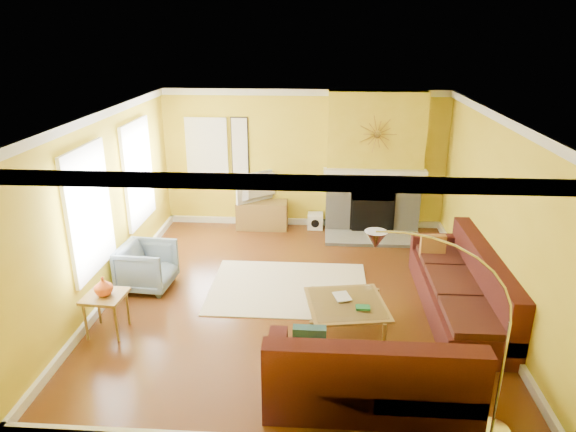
# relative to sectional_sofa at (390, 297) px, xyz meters

# --- Properties ---
(floor) EXTENTS (5.50, 6.00, 0.02)m
(floor) POSITION_rel_sectional_sofa_xyz_m (-1.28, 0.78, -0.46)
(floor) COLOR brown
(floor) RESTS_ON ground
(ceiling) EXTENTS (5.50, 6.00, 0.02)m
(ceiling) POSITION_rel_sectional_sofa_xyz_m (-1.28, 0.78, 2.26)
(ceiling) COLOR white
(ceiling) RESTS_ON ground
(wall_back) EXTENTS (5.50, 0.02, 2.70)m
(wall_back) POSITION_rel_sectional_sofa_xyz_m (-1.28, 3.79, 0.90)
(wall_back) COLOR yellow
(wall_back) RESTS_ON ground
(wall_front) EXTENTS (5.50, 0.02, 2.70)m
(wall_front) POSITION_rel_sectional_sofa_xyz_m (-1.28, -2.23, 0.90)
(wall_front) COLOR yellow
(wall_front) RESTS_ON ground
(wall_left) EXTENTS (0.02, 6.00, 2.70)m
(wall_left) POSITION_rel_sectional_sofa_xyz_m (-4.04, 0.78, 0.90)
(wall_left) COLOR yellow
(wall_left) RESTS_ON ground
(wall_right) EXTENTS (0.02, 6.00, 2.70)m
(wall_right) POSITION_rel_sectional_sofa_xyz_m (1.48, 0.78, 0.90)
(wall_right) COLOR yellow
(wall_right) RESTS_ON ground
(baseboard) EXTENTS (5.50, 6.00, 0.12)m
(baseboard) POSITION_rel_sectional_sofa_xyz_m (-1.28, 0.78, -0.39)
(baseboard) COLOR white
(baseboard) RESTS_ON floor
(crown_molding) EXTENTS (5.50, 6.00, 0.12)m
(crown_molding) POSITION_rel_sectional_sofa_xyz_m (-1.28, 0.78, 2.19)
(crown_molding) COLOR white
(crown_molding) RESTS_ON ceiling
(window_left_near) EXTENTS (0.06, 1.22, 1.72)m
(window_left_near) POSITION_rel_sectional_sofa_xyz_m (-4.00, 2.08, 1.05)
(window_left_near) COLOR white
(window_left_near) RESTS_ON wall_left
(window_left_far) EXTENTS (0.06, 1.22, 1.72)m
(window_left_far) POSITION_rel_sectional_sofa_xyz_m (-4.00, 0.18, 1.05)
(window_left_far) COLOR white
(window_left_far) RESTS_ON wall_left
(window_back) EXTENTS (0.82, 0.06, 1.22)m
(window_back) POSITION_rel_sectional_sofa_xyz_m (-3.18, 3.74, 1.10)
(window_back) COLOR white
(window_back) RESTS_ON wall_back
(wall_art) EXTENTS (0.34, 0.04, 1.14)m
(wall_art) POSITION_rel_sectional_sofa_xyz_m (-2.53, 3.75, 1.15)
(wall_art) COLOR white
(wall_art) RESTS_ON wall_back
(fireplace) EXTENTS (1.80, 0.40, 2.70)m
(fireplace) POSITION_rel_sectional_sofa_xyz_m (0.07, 3.58, 0.90)
(fireplace) COLOR gray
(fireplace) RESTS_ON floor
(mantel) EXTENTS (1.92, 0.22, 0.08)m
(mantel) POSITION_rel_sectional_sofa_xyz_m (0.07, 3.34, 0.80)
(mantel) COLOR white
(mantel) RESTS_ON fireplace
(hearth) EXTENTS (1.80, 0.70, 0.06)m
(hearth) POSITION_rel_sectional_sofa_xyz_m (0.07, 3.03, -0.42)
(hearth) COLOR gray
(hearth) RESTS_ON floor
(sunburst) EXTENTS (0.70, 0.04, 0.70)m
(sunburst) POSITION_rel_sectional_sofa_xyz_m (0.07, 3.35, 1.50)
(sunburst) COLOR olive
(sunburst) RESTS_ON fireplace
(rug) EXTENTS (2.40, 1.80, 0.02)m
(rug) POSITION_rel_sectional_sofa_xyz_m (-1.39, 1.00, -0.44)
(rug) COLOR beige
(rug) RESTS_ON floor
(sectional_sofa) EXTENTS (2.94, 3.84, 0.90)m
(sectional_sofa) POSITION_rel_sectional_sofa_xyz_m (0.00, 0.00, 0.00)
(sectional_sofa) COLOR #491917
(sectional_sofa) RESTS_ON floor
(coffee_table) EXTENTS (1.15, 1.15, 0.40)m
(coffee_table) POSITION_rel_sectional_sofa_xyz_m (-0.56, -0.07, -0.25)
(coffee_table) COLOR white
(coffee_table) RESTS_ON floor
(media_console) EXTENTS (1.00, 0.45, 0.55)m
(media_console) POSITION_rel_sectional_sofa_xyz_m (-2.09, 3.51, -0.17)
(media_console) COLOR olive
(media_console) RESTS_ON floor
(tv) EXTENTS (0.87, 0.77, 0.59)m
(tv) POSITION_rel_sectional_sofa_xyz_m (-2.09, 3.51, 0.39)
(tv) COLOR black
(tv) RESTS_ON media_console
(subwoofer) EXTENTS (0.30, 0.30, 0.30)m
(subwoofer) POSITION_rel_sectional_sofa_xyz_m (-1.03, 3.57, -0.30)
(subwoofer) COLOR white
(subwoofer) RESTS_ON floor
(armchair) EXTENTS (0.83, 0.81, 0.71)m
(armchair) POSITION_rel_sectional_sofa_xyz_m (-3.55, 0.89, -0.10)
(armchair) COLOR slate
(armchair) RESTS_ON floor
(side_table) EXTENTS (0.53, 0.53, 0.55)m
(side_table) POSITION_rel_sectional_sofa_xyz_m (-3.68, -0.36, -0.17)
(side_table) COLOR olive
(side_table) RESTS_ON floor
(vase) EXTENTS (0.30, 0.30, 0.25)m
(vase) POSITION_rel_sectional_sofa_xyz_m (-3.68, -0.36, 0.22)
(vase) COLOR #EA5A21
(vase) RESTS_ON side_table
(book) EXTENTS (0.27, 0.31, 0.03)m
(book) POSITION_rel_sectional_sofa_xyz_m (-0.71, 0.03, -0.04)
(book) COLOR white
(book) RESTS_ON coffee_table
(arc_lamp) EXTENTS (1.35, 0.36, 2.12)m
(arc_lamp) POSITION_rel_sectional_sofa_xyz_m (0.22, -1.88, 0.61)
(arc_lamp) COLOR silver
(arc_lamp) RESTS_ON floor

